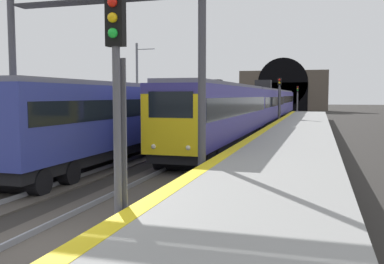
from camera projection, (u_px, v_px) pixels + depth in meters
ground_plane at (35, 254)px, 9.19m from camera, size 320.00×320.00×0.00m
platform_right at (233, 250)px, 7.93m from camera, size 112.00×4.58×1.08m
platform_right_edge_strip at (131, 213)px, 8.46m from camera, size 112.00×0.50×0.01m
track_main_line at (35, 253)px, 9.18m from camera, size 160.00×3.18×0.21m
train_main_approaching at (263, 105)px, 45.61m from camera, size 59.20×2.85×5.00m
train_adjacent_platform at (181, 110)px, 32.35m from camera, size 39.74×2.86×4.91m
railway_signal_near at (117, 101)px, 8.75m from camera, size 0.39×0.38×5.42m
railway_signal_mid at (279, 99)px, 44.10m from camera, size 0.39×0.38×5.18m
railway_signal_far at (298, 97)px, 80.62m from camera, size 0.39×0.38×5.14m
overhead_signal_gantry at (100, 33)px, 15.95m from camera, size 0.70×8.11×7.66m
tunnel_portal at (283, 90)px, 95.95m from camera, size 2.59×19.39×11.65m
catenary_mast_far at (137, 86)px, 41.58m from camera, size 0.22×1.94×8.39m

